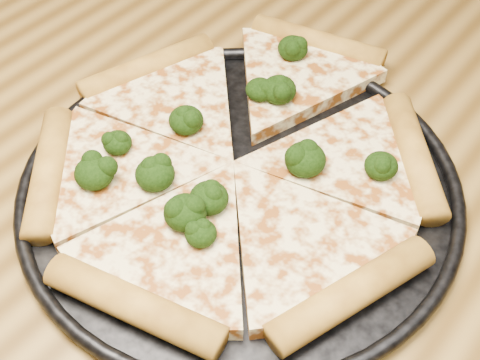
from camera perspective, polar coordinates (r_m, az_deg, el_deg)
The scene contains 4 objects.
dining_table at distance 0.67m, azimuth 4.58°, elevation -5.72°, with size 1.20×0.90×0.75m.
pizza_pan at distance 0.59m, azimuth 0.00°, elevation -0.53°, with size 0.39×0.39×0.02m.
pizza at distance 0.60m, azimuth -0.29°, elevation 1.82°, with size 0.38×0.42×0.03m.
broccoli_florets at distance 0.59m, azimuth -1.37°, elevation 2.77°, with size 0.23×0.28×0.03m.
Camera 1 is at (0.21, -0.35, 1.20)m, focal length 49.67 mm.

